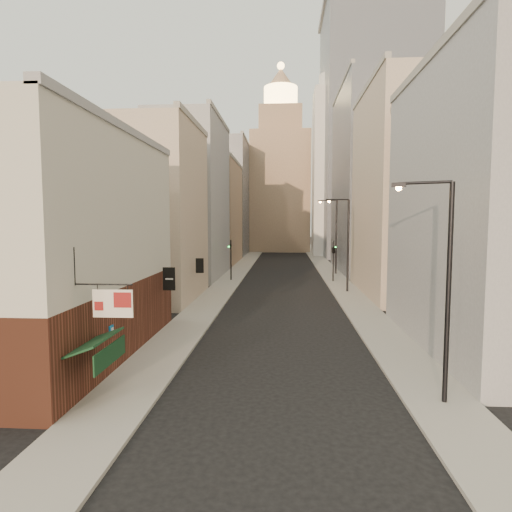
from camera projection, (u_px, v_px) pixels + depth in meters
The scene contains 19 objects.
ground at pixel (278, 453), 13.59m from camera, with size 360.00×360.00×0.00m, color black.
sidewalk_left at pixel (243, 266), 68.70m from camera, with size 3.00×140.00×0.15m, color #99958C.
sidewalk_right at pixel (324, 266), 67.83m from camera, with size 3.00×140.00×0.15m, color #99958C.
near_building_left at pixel (75, 246), 22.77m from camera, with size 8.30×23.04×12.30m.
left_bldg_beige at pixel (153, 214), 39.58m from camera, with size 8.00×12.00×16.00m, color tan.
left_bldg_grey at pixel (191, 200), 55.32m from camera, with size 8.00×16.00×20.00m, color gray.
left_bldg_tan at pixel (214, 214), 73.34m from camera, with size 8.00×18.00×17.00m, color #91745A.
left_bldg_wingrid at pixel (229, 199), 92.93m from camera, with size 8.00×20.00×24.00m, color gray.
right_bldg_grey at pixel (495, 209), 24.04m from camera, with size 8.00×16.00×16.00m, color gray.
right_bldg_beige at pixel (406, 194), 41.77m from camera, with size 8.00×16.00×20.00m, color tan.
right_bldg_wingrid at pixel (367, 181), 61.41m from camera, with size 8.00×20.00×26.00m, color gray.
highrise at pixel (372, 131), 87.79m from camera, with size 21.00×23.00×51.20m.
clock_tower at pixel (280, 178), 103.65m from camera, with size 14.00×14.00×44.90m.
white_tower at pixel (332, 166), 88.91m from camera, with size 8.00×8.00×41.50m.
streetlamp_near at pixel (442, 279), 16.79m from camera, with size 2.23×1.00×8.93m.
streetlamp_mid at pixel (346, 240), 43.21m from camera, with size 2.45×0.82×9.52m.
streetlamp_far at pixel (334, 232), 57.77m from camera, with size 2.60×0.88×10.13m.
traffic_light_left at pixel (231, 252), 51.85m from camera, with size 0.60×0.54×5.00m.
traffic_light_right at pixel (333, 250), 50.67m from camera, with size 0.82×0.82×5.00m.
Camera 1 is at (0.18, -13.03, 7.39)m, focal length 30.00 mm.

